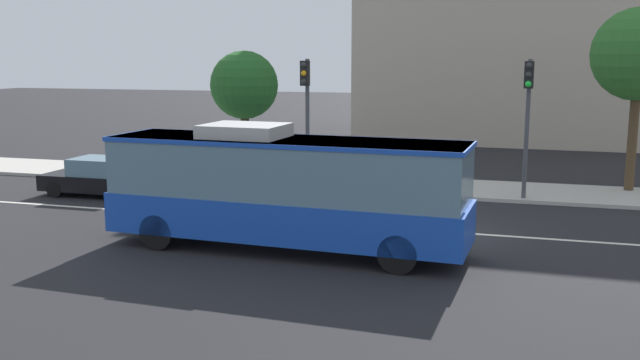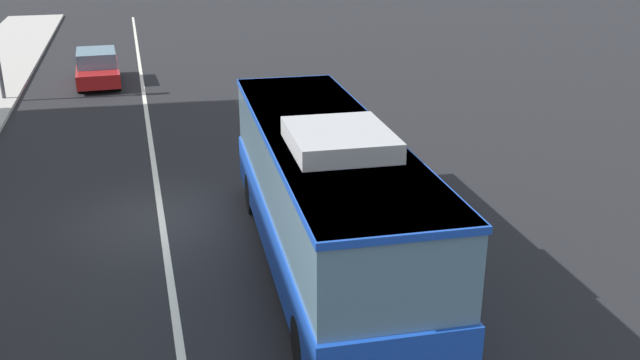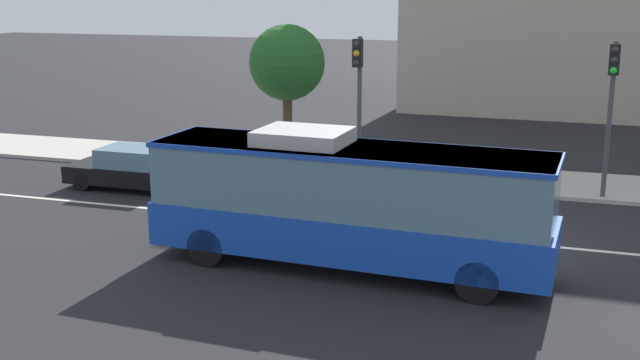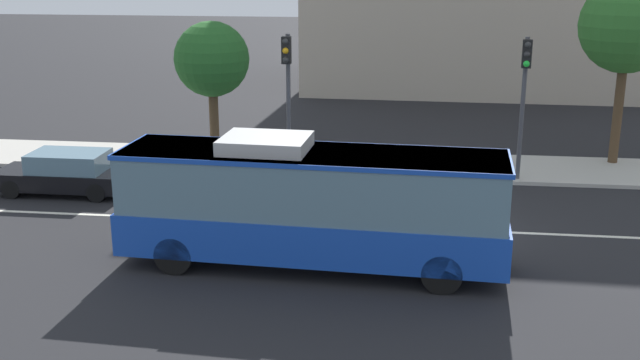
% 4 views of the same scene
% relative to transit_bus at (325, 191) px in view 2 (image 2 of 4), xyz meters
% --- Properties ---
extents(ground_plane, '(160.00, 160.00, 0.00)m').
position_rel_transit_bus_xyz_m(ground_plane, '(3.64, 3.23, -1.81)').
color(ground_plane, black).
extents(lane_centre_line, '(76.00, 0.16, 0.01)m').
position_rel_transit_bus_xyz_m(lane_centre_line, '(3.64, 3.23, -1.80)').
color(lane_centre_line, silver).
rests_on(lane_centre_line, ground_plane).
extents(transit_bus, '(10.11, 3.01, 3.46)m').
position_rel_transit_bus_xyz_m(transit_bus, '(0.00, 0.00, 0.00)').
color(transit_bus, '#1947B7').
rests_on(transit_bus, ground_plane).
extents(sedan_red, '(4.56, 1.96, 1.46)m').
position_rel_transit_bus_xyz_m(sedan_red, '(19.58, 5.10, -1.09)').
color(sedan_red, '#B21919').
rests_on(sedan_red, ground_plane).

